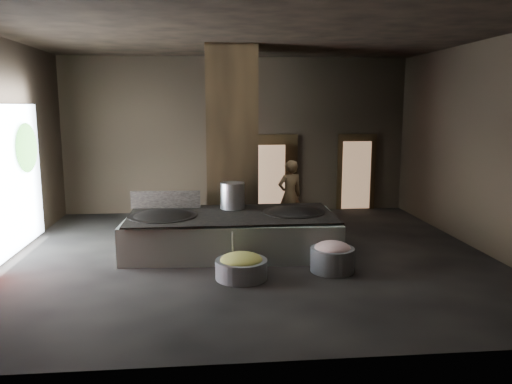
{
  "coord_description": "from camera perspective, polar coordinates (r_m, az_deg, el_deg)",
  "views": [
    {
      "loc": [
        -0.87,
        -10.15,
        3.11
      ],
      "look_at": [
        0.17,
        0.57,
        1.25
      ],
      "focal_mm": 35.0,
      "sensor_mm": 36.0,
      "label": 1
    }
  ],
  "objects": [
    {
      "name": "meat_fill",
      "position": [
        9.62,
        8.74,
        -6.37
      ],
      "size": [
        0.69,
        0.69,
        0.26
      ],
      "primitive_type": "ellipsoid",
      "color": "tan",
      "rests_on": "meat_basin"
    },
    {
      "name": "wok_right",
      "position": [
        10.91,
        4.28,
        -2.72
      ],
      "size": [
        1.31,
        1.31,
        0.37
      ],
      "primitive_type": "ellipsoid",
      "color": "black",
      "rests_on": "hearth_platform"
    },
    {
      "name": "ceiling",
      "position": [
        10.29,
        -0.68,
        17.84
      ],
      "size": [
        10.0,
        9.0,
        0.1
      ],
      "primitive_type": "cube",
      "color": "black",
      "rests_on": "back_wall"
    },
    {
      "name": "veg_basin",
      "position": [
        9.22,
        -1.69,
        -8.79
      ],
      "size": [
        1.23,
        1.23,
        0.35
      ],
      "primitive_type": "cylinder",
      "rotation": [
        0.0,
        0.0,
        0.38
      ],
      "color": "gray",
      "rests_on": "ground"
    },
    {
      "name": "hearth_platform",
      "position": [
        10.8,
        -2.79,
        -4.81
      ],
      "size": [
        4.57,
        2.38,
        0.78
      ],
      "primitive_type": "cube",
      "rotation": [
        0.0,
        0.0,
        -0.06
      ],
      "color": "#B6C9B5",
      "rests_on": "ground"
    },
    {
      "name": "front_wall",
      "position": [
        5.74,
        3.25,
        1.14
      ],
      "size": [
        10.0,
        0.1,
        4.5
      ],
      "primitive_type": "cube",
      "color": "black",
      "rests_on": "ground"
    },
    {
      "name": "doorway_near",
      "position": [
        14.89,
        2.49,
        2.03
      ],
      "size": [
        1.18,
        0.08,
        2.38
      ],
      "primitive_type": "cube",
      "color": "black",
      "rests_on": "ground"
    },
    {
      "name": "doorway_far",
      "position": [
        15.4,
        11.37,
        2.11
      ],
      "size": [
        1.18,
        0.08,
        2.38
      ],
      "primitive_type": "cube",
      "color": "black",
      "rests_on": "ground"
    },
    {
      "name": "tree_silhouette",
      "position": [
        12.16,
        -24.73,
        4.61
      ],
      "size": [
        0.28,
        1.1,
        1.1
      ],
      "primitive_type": "ellipsoid",
      "color": "#194714",
      "rests_on": "left_opening"
    },
    {
      "name": "left_opening",
      "position": [
        11.23,
        -26.8,
        1.01
      ],
      "size": [
        0.04,
        4.2,
        3.1
      ],
      "primitive_type": "cube",
      "color": "white",
      "rests_on": "ground"
    },
    {
      "name": "back_wall",
      "position": [
        14.75,
        -2.18,
        6.45
      ],
      "size": [
        10.0,
        0.1,
        4.5
      ],
      "primitive_type": "cube",
      "color": "black",
      "rests_on": "ground"
    },
    {
      "name": "meat_basin",
      "position": [
        9.69,
        8.71,
        -7.63
      ],
      "size": [
        0.96,
        0.96,
        0.46
      ],
      "primitive_type": "cylinder",
      "rotation": [
        0.0,
        0.0,
        -0.17
      ],
      "color": "gray",
      "rests_on": "ground"
    },
    {
      "name": "floor",
      "position": [
        10.67,
        -0.63,
        -7.43
      ],
      "size": [
        10.0,
        9.0,
        0.1
      ],
      "primitive_type": "cube",
      "color": "black",
      "rests_on": "ground"
    },
    {
      "name": "wok_left_rim",
      "position": [
        10.69,
        -10.6,
        -2.75
      ],
      "size": [
        1.44,
        1.44,
        0.05
      ],
      "primitive_type": "cylinder",
      "color": "black",
      "rests_on": "hearth_platform"
    },
    {
      "name": "doorway_near_glow",
      "position": [
        14.58,
        1.76,
        1.67
      ],
      "size": [
        0.8,
        0.04,
        1.9
      ],
      "primitive_type": "cube",
      "color": "#8C6647",
      "rests_on": "ground"
    },
    {
      "name": "doorway_far_glow",
      "position": [
        15.35,
        11.39,
        1.89
      ],
      "size": [
        0.86,
        0.04,
        2.04
      ],
      "primitive_type": "cube",
      "color": "#8C6647",
      "rests_on": "ground"
    },
    {
      "name": "veg_fill",
      "position": [
        9.16,
        -1.69,
        -7.75
      ],
      "size": [
        0.78,
        0.78,
        0.24
      ],
      "primitive_type": "ellipsoid",
      "color": "#75994A",
      "rests_on": "veg_basin"
    },
    {
      "name": "right_wall",
      "position": [
        11.79,
        24.71,
        4.72
      ],
      "size": [
        0.1,
        9.0,
        4.5
      ],
      "primitive_type": "cube",
      "color": "black",
      "rests_on": "ground"
    },
    {
      "name": "cook",
      "position": [
        12.62,
        3.89,
        -0.36
      ],
      "size": [
        0.74,
        0.59,
        1.78
      ],
      "primitive_type": "imported",
      "rotation": [
        0.0,
        0.0,
        3.44
      ],
      "color": "olive",
      "rests_on": "ground"
    },
    {
      "name": "ladle",
      "position": [
        9.24,
        -2.7,
        -6.31
      ],
      "size": [
        0.05,
        0.38,
        0.67
      ],
      "primitive_type": "cylinder",
      "rotation": [
        0.49,
        0.0,
        -0.06
      ],
      "color": "#B7BAC0",
      "rests_on": "veg_basin"
    },
    {
      "name": "wok_left",
      "position": [
        10.7,
        -10.59,
        -3.12
      ],
      "size": [
        1.41,
        1.41,
        0.39
      ],
      "primitive_type": "ellipsoid",
      "color": "black",
      "rests_on": "hearth_platform"
    },
    {
      "name": "stock_pot",
      "position": [
        11.18,
        -2.71,
        -0.42
      ],
      "size": [
        0.54,
        0.54,
        0.58
      ],
      "primitive_type": "cylinder",
      "color": "#B7BAC0",
      "rests_on": "hearth_platform"
    },
    {
      "name": "pillar",
      "position": [
        12.1,
        -2.86,
        5.71
      ],
      "size": [
        1.2,
        1.2,
        4.5
      ],
      "primitive_type": "cube",
      "color": "black",
      "rests_on": "ground"
    },
    {
      "name": "splash_guard",
      "position": [
        11.43,
        -10.29,
        -0.86
      ],
      "size": [
        1.55,
        0.14,
        0.39
      ],
      "primitive_type": "cube",
      "rotation": [
        0.0,
        0.0,
        -0.06
      ],
      "color": "black",
      "rests_on": "hearth_platform"
    },
    {
      "name": "platform_cap",
      "position": [
        10.7,
        -2.81,
        -2.6
      ],
      "size": [
        4.37,
        2.1,
        0.03
      ],
      "primitive_type": "cube",
      "color": "black",
      "rests_on": "hearth_platform"
    },
    {
      "name": "wok_right_rim",
      "position": [
        10.9,
        4.29,
        -2.37
      ],
      "size": [
        1.34,
        1.34,
        0.05
      ],
      "primitive_type": "cylinder",
      "color": "black",
      "rests_on": "hearth_platform"
    }
  ]
}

